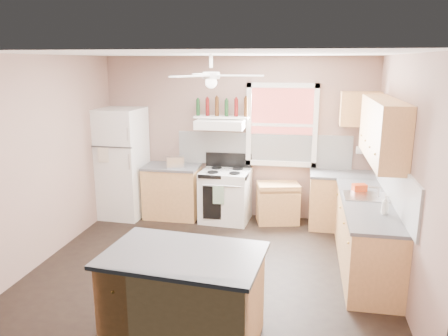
% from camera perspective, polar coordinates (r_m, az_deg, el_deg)
% --- Properties ---
extents(floor, '(4.50, 4.50, 0.00)m').
position_cam_1_polar(floor, '(5.90, -1.52, -12.52)').
color(floor, black).
rests_on(floor, ground).
extents(ceiling, '(4.50, 4.50, 0.00)m').
position_cam_1_polar(ceiling, '(5.29, -1.71, 14.69)').
color(ceiling, white).
rests_on(ceiling, ground).
extents(wall_back, '(4.50, 0.05, 2.70)m').
position_cam_1_polar(wall_back, '(7.39, 1.69, 3.92)').
color(wall_back, '#87685C').
rests_on(wall_back, ground).
extents(wall_right, '(0.05, 4.00, 2.70)m').
position_cam_1_polar(wall_right, '(5.45, 22.48, -0.72)').
color(wall_right, '#87685C').
rests_on(wall_right, ground).
extents(wall_left, '(0.05, 4.00, 2.70)m').
position_cam_1_polar(wall_left, '(6.31, -22.25, 1.18)').
color(wall_left, '#87685C').
rests_on(wall_left, ground).
extents(backsplash_back, '(2.90, 0.03, 0.55)m').
position_cam_1_polar(backsplash_back, '(7.33, 5.11, 2.40)').
color(backsplash_back, white).
rests_on(backsplash_back, wall_back).
extents(backsplash_right, '(0.03, 2.60, 0.55)m').
position_cam_1_polar(backsplash_right, '(5.77, 21.35, -1.65)').
color(backsplash_right, white).
rests_on(backsplash_right, wall_right).
extents(window_view, '(1.00, 0.02, 1.20)m').
position_cam_1_polar(window_view, '(7.23, 7.55, 5.60)').
color(window_view, maroon).
rests_on(window_view, wall_back).
extents(window_frame, '(1.16, 0.07, 1.36)m').
position_cam_1_polar(window_frame, '(7.21, 7.54, 5.57)').
color(window_frame, white).
rests_on(window_frame, wall_back).
extents(refrigerator, '(0.82, 0.80, 1.86)m').
position_cam_1_polar(refrigerator, '(7.64, -13.43, 0.64)').
color(refrigerator, white).
rests_on(refrigerator, floor).
extents(base_cabinet_left, '(0.90, 0.60, 0.86)m').
position_cam_1_polar(base_cabinet_left, '(7.53, -6.75, -3.18)').
color(base_cabinet_left, '#B08049').
rests_on(base_cabinet_left, floor).
extents(counter_left, '(0.92, 0.62, 0.04)m').
position_cam_1_polar(counter_left, '(7.41, -6.85, 0.15)').
color(counter_left, '#4C4C4F').
rests_on(counter_left, base_cabinet_left).
extents(toaster, '(0.32, 0.25, 0.18)m').
position_cam_1_polar(toaster, '(7.27, -6.39, 0.79)').
color(toaster, silver).
rests_on(toaster, counter_left).
extents(stove, '(0.83, 0.69, 0.86)m').
position_cam_1_polar(stove, '(7.29, 0.19, -3.67)').
color(stove, white).
rests_on(stove, floor).
extents(range_hood, '(0.78, 0.50, 0.14)m').
position_cam_1_polar(range_hood, '(7.12, -0.48, 5.75)').
color(range_hood, white).
rests_on(range_hood, wall_back).
extents(bottle_shelf, '(0.90, 0.26, 0.03)m').
position_cam_1_polar(bottle_shelf, '(7.23, -0.30, 6.67)').
color(bottle_shelf, white).
rests_on(bottle_shelf, range_hood).
extents(cart, '(0.75, 0.58, 0.67)m').
position_cam_1_polar(cart, '(7.30, 7.04, -4.54)').
color(cart, '#B08049').
rests_on(cart, floor).
extents(base_cabinet_corner, '(1.00, 0.60, 0.86)m').
position_cam_1_polar(base_cabinet_corner, '(7.24, 15.08, -4.28)').
color(base_cabinet_corner, '#B08049').
rests_on(base_cabinet_corner, floor).
extents(base_cabinet_right, '(0.60, 2.20, 0.86)m').
position_cam_1_polar(base_cabinet_right, '(5.95, 18.00, -8.48)').
color(base_cabinet_right, '#B08049').
rests_on(base_cabinet_right, floor).
extents(counter_corner, '(1.02, 0.62, 0.04)m').
position_cam_1_polar(counter_corner, '(7.12, 15.31, -0.83)').
color(counter_corner, '#4C4C4F').
rests_on(counter_corner, base_cabinet_corner).
extents(counter_right, '(0.62, 2.22, 0.04)m').
position_cam_1_polar(counter_right, '(5.80, 18.23, -4.35)').
color(counter_right, '#4C4C4F').
rests_on(counter_right, base_cabinet_right).
extents(sink, '(0.55, 0.45, 0.03)m').
position_cam_1_polar(sink, '(5.98, 18.00, -3.62)').
color(sink, silver).
rests_on(sink, counter_right).
extents(faucet, '(0.03, 0.03, 0.14)m').
position_cam_1_polar(faucet, '(5.99, 19.57, -2.99)').
color(faucet, silver).
rests_on(faucet, sink).
extents(upper_cabinet_right, '(0.33, 1.80, 0.76)m').
position_cam_1_polar(upper_cabinet_right, '(5.81, 20.02, 4.69)').
color(upper_cabinet_right, '#B08049').
rests_on(upper_cabinet_right, wall_right).
extents(upper_cabinet_corner, '(0.60, 0.33, 0.52)m').
position_cam_1_polar(upper_cabinet_corner, '(7.09, 17.37, 7.37)').
color(upper_cabinet_corner, '#B08049').
rests_on(upper_cabinet_corner, wall_back).
extents(paper_towel, '(0.26, 0.12, 0.12)m').
position_cam_1_polar(paper_towel, '(7.23, 17.92, 2.22)').
color(paper_towel, white).
rests_on(paper_towel, wall_back).
extents(island, '(1.44, 0.99, 0.86)m').
position_cam_1_polar(island, '(4.32, -5.22, -16.70)').
color(island, '#B08049').
rests_on(island, floor).
extents(island_top, '(1.53, 1.07, 0.04)m').
position_cam_1_polar(island_top, '(4.11, -5.36, -11.28)').
color(island_top, '#4C4C4F').
rests_on(island_top, island).
extents(ceiling_fan_hub, '(0.20, 0.20, 0.08)m').
position_cam_1_polar(ceiling_fan_hub, '(5.29, -1.70, 11.99)').
color(ceiling_fan_hub, white).
rests_on(ceiling_fan_hub, ceiling).
extents(soap_bottle, '(0.12, 0.12, 0.22)m').
position_cam_1_polar(soap_bottle, '(5.35, 20.31, -4.56)').
color(soap_bottle, silver).
rests_on(soap_bottle, counter_right).
extents(red_caddy, '(0.21, 0.16, 0.10)m').
position_cam_1_polar(red_caddy, '(6.18, 17.27, -2.48)').
color(red_caddy, '#BF3510').
rests_on(red_caddy, counter_right).
extents(wine_bottles, '(0.86, 0.06, 0.31)m').
position_cam_1_polar(wine_bottles, '(7.21, -0.24, 7.93)').
color(wine_bottles, '#143819').
rests_on(wine_bottles, bottle_shelf).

